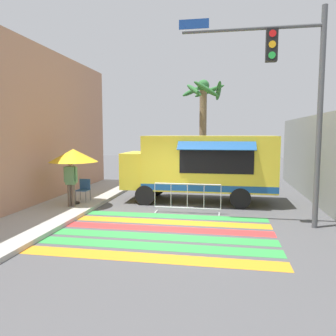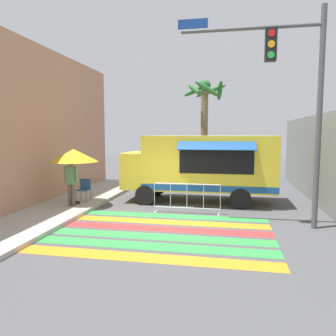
# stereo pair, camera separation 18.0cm
# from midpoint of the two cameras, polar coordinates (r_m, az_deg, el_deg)

# --- Properties ---
(ground_plane) EXTENTS (60.00, 60.00, 0.00)m
(ground_plane) POSITION_cam_midpoint_polar(r_m,az_deg,el_deg) (10.55, -0.60, -9.37)
(ground_plane) COLOR #4C4C4F
(sidewalk_left) EXTENTS (4.40, 16.00, 0.13)m
(sidewalk_left) POSITION_cam_midpoint_polar(r_m,az_deg,el_deg) (12.53, -24.65, -7.15)
(sidewalk_left) COLOR #A8A59E
(sidewalk_left) RESTS_ON ground_plane
(building_left_facade) EXTENTS (0.25, 16.00, 6.17)m
(building_left_facade) POSITION_cam_midpoint_polar(r_m,az_deg,el_deg) (12.34, -25.97, 6.74)
(building_left_facade) COLOR tan
(building_left_facade) RESTS_ON ground_plane
(concrete_wall_right) EXTENTS (0.20, 16.00, 3.56)m
(concrete_wall_right) POSITION_cam_midpoint_polar(r_m,az_deg,el_deg) (13.51, 25.14, 1.11)
(concrete_wall_right) COLOR gray
(concrete_wall_right) RESTS_ON ground_plane
(crosswalk_painted) EXTENTS (6.40, 4.36, 0.01)m
(crosswalk_painted) POSITION_cam_midpoint_polar(r_m,az_deg,el_deg) (9.47, -1.91, -11.17)
(crosswalk_painted) COLOR orange
(crosswalk_painted) RESTS_ON ground_plane
(food_truck) EXTENTS (6.10, 2.63, 2.71)m
(food_truck) POSITION_cam_midpoint_polar(r_m,az_deg,el_deg) (13.42, 4.81, 0.66)
(food_truck) COLOR yellow
(food_truck) RESTS_ON ground_plane
(traffic_signal_pole) EXTENTS (4.20, 0.29, 6.38)m
(traffic_signal_pole) POSITION_cam_midpoint_polar(r_m,az_deg,el_deg) (10.40, 20.40, 13.75)
(traffic_signal_pole) COLOR #515456
(traffic_signal_pole) RESTS_ON ground_plane
(patio_umbrella) EXTENTS (1.82, 1.82, 2.09)m
(patio_umbrella) POSITION_cam_midpoint_polar(r_m,az_deg,el_deg) (12.84, -16.53, 2.07)
(patio_umbrella) COLOR black
(patio_umbrella) RESTS_ON sidewalk_left
(folding_chair) EXTENTS (0.45, 0.45, 0.87)m
(folding_chair) POSITION_cam_midpoint_polar(r_m,az_deg,el_deg) (13.46, -14.82, -3.37)
(folding_chair) COLOR #4C4C51
(folding_chair) RESTS_ON sidewalk_left
(vendor_person) EXTENTS (0.53, 0.23, 1.74)m
(vendor_person) POSITION_cam_midpoint_polar(r_m,az_deg,el_deg) (12.48, -16.97, -1.95)
(vendor_person) COLOR brown
(vendor_person) RESTS_ON sidewalk_left
(barricade_front) EXTENTS (2.35, 0.44, 1.07)m
(barricade_front) POSITION_cam_midpoint_polar(r_m,az_deg,el_deg) (11.54, 2.93, -5.31)
(barricade_front) COLOR #B7BABF
(barricade_front) RESTS_ON ground_plane
(palm_tree) EXTENTS (2.27, 2.15, 5.51)m
(palm_tree) POSITION_cam_midpoint_polar(r_m,az_deg,el_deg) (17.01, 5.89, 9.25)
(palm_tree) COLOR #7A664C
(palm_tree) RESTS_ON ground_plane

